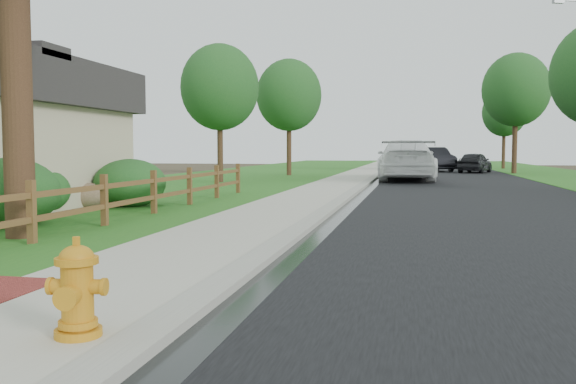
% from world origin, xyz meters
% --- Properties ---
extents(ground, '(120.00, 120.00, 0.00)m').
position_xyz_m(ground, '(0.00, 0.00, 0.00)').
color(ground, '#3A3120').
extents(road, '(8.00, 90.00, 0.02)m').
position_xyz_m(road, '(4.60, 35.00, 0.01)').
color(road, black).
rests_on(road, ground).
extents(curb, '(0.40, 90.00, 0.12)m').
position_xyz_m(curb, '(0.40, 35.00, 0.06)').
color(curb, gray).
rests_on(curb, ground).
extents(wet_gutter, '(0.50, 90.00, 0.00)m').
position_xyz_m(wet_gutter, '(0.75, 35.00, 0.02)').
color(wet_gutter, black).
rests_on(wet_gutter, road).
extents(sidewalk, '(2.20, 90.00, 0.10)m').
position_xyz_m(sidewalk, '(-0.90, 35.00, 0.05)').
color(sidewalk, '#ADA997').
rests_on(sidewalk, ground).
extents(grass_strip, '(1.60, 90.00, 0.06)m').
position_xyz_m(grass_strip, '(-2.80, 35.00, 0.03)').
color(grass_strip, '#1B5819').
rests_on(grass_strip, ground).
extents(lawn_near, '(9.00, 90.00, 0.04)m').
position_xyz_m(lawn_near, '(-8.00, 35.00, 0.02)').
color(lawn_near, '#1B5819').
rests_on(lawn_near, ground).
extents(verge_far, '(6.00, 90.00, 0.04)m').
position_xyz_m(verge_far, '(11.50, 35.00, 0.02)').
color(verge_far, '#1B5819').
rests_on(verge_far, ground).
extents(ranch_fence, '(0.12, 16.92, 1.10)m').
position_xyz_m(ranch_fence, '(-3.60, 6.40, 0.62)').
color(ranch_fence, '#52361B').
rests_on(ranch_fence, ground).
extents(fire_hydrant, '(0.53, 0.43, 0.81)m').
position_xyz_m(fire_hydrant, '(-0.10, -1.72, 0.47)').
color(fire_hydrant, '#C27616').
rests_on(fire_hydrant, sidewalk).
extents(white_suv, '(3.16, 7.16, 2.04)m').
position_xyz_m(white_suv, '(2.14, 25.73, 1.04)').
color(white_suv, white).
rests_on(white_suv, road).
extents(dark_car_mid, '(2.87, 4.42, 1.40)m').
position_xyz_m(dark_car_mid, '(6.65, 37.33, 0.72)').
color(dark_car_mid, black).
rests_on(dark_car_mid, road).
extents(dark_car_far, '(3.25, 5.61, 1.75)m').
position_xyz_m(dark_car_far, '(3.94, 39.73, 0.89)').
color(dark_car_far, black).
rests_on(dark_car_far, road).
extents(boulder, '(1.13, 0.90, 0.71)m').
position_xyz_m(boulder, '(-6.00, 8.77, 0.35)').
color(boulder, brown).
rests_on(boulder, ground).
extents(shrub_b, '(2.65, 2.65, 1.43)m').
position_xyz_m(shrub_b, '(-5.62, 4.98, 0.72)').
color(shrub_b, '#1A491D').
rests_on(shrub_b, ground).
extents(shrub_c, '(2.04, 2.04, 1.18)m').
position_xyz_m(shrub_c, '(-6.50, 7.20, 0.59)').
color(shrub_c, '#1A491D').
rests_on(shrub_c, ground).
extents(shrub_d, '(2.20, 2.20, 1.34)m').
position_xyz_m(shrub_d, '(-5.13, 9.47, 0.67)').
color(shrub_d, '#1A491D').
rests_on(shrub_d, ground).
extents(tree_near_left, '(3.72, 3.72, 6.59)m').
position_xyz_m(tree_near_left, '(-6.53, 21.81, 4.53)').
color(tree_near_left, '#392317').
rests_on(tree_near_left, ground).
extents(tree_mid_left, '(3.93, 3.93, 7.02)m').
position_xyz_m(tree_mid_left, '(-4.86, 30.04, 4.85)').
color(tree_mid_left, '#392317').
rests_on(tree_mid_left, ground).
extents(tree_mid_right, '(4.34, 4.34, 7.87)m').
position_xyz_m(tree_mid_right, '(9.00, 36.06, 5.46)').
color(tree_mid_right, '#392317').
rests_on(tree_mid_right, ground).
extents(tree_far_right, '(3.57, 3.57, 6.58)m').
position_xyz_m(tree_far_right, '(9.75, 46.49, 4.60)').
color(tree_far_right, '#392317').
rests_on(tree_far_right, ground).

